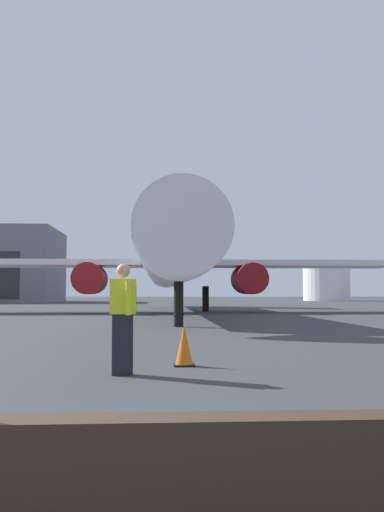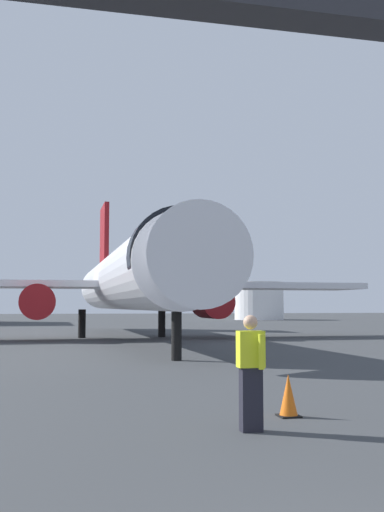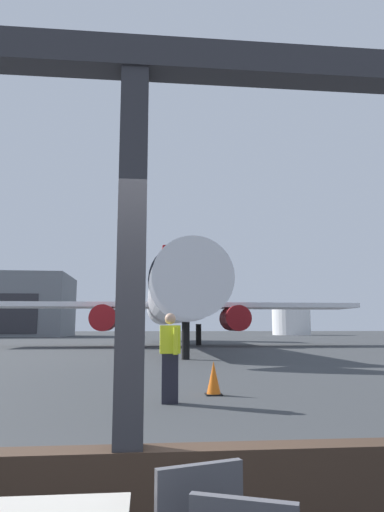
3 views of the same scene
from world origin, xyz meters
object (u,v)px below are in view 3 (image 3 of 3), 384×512
Objects in this scene: airplane at (170,301)px; distant_hangar at (0,306)px; traffic_cone at (214,379)px; ground_crew_worker at (170,356)px; fuel_storage_tank at (291,320)px.

distant_hangar is at bearing 122.22° from airplane.
distant_hangar is (-24.13, 63.36, 4.36)m from traffic_cone.
airplane is 20.02× the size of ground_crew_worker.
fuel_storage_tank is at bearing 70.82° from traffic_cone.
distant_hangar reaches higher than fuel_storage_tank.
traffic_cone is at bearing -90.74° from airplane.
fuel_storage_tank reaches higher than ground_crew_worker.
ground_crew_worker is at bearing -109.66° from fuel_storage_tank.
fuel_storage_tank is at bearing 70.34° from ground_crew_worker.
airplane reaches higher than traffic_cone.
airplane is at bearing -117.85° from fuel_storage_tank.
traffic_cone is at bearing -69.15° from distant_hangar.
airplane is 24.75m from traffic_cone.
distant_hangar is at bearing -172.02° from fuel_storage_tank.
fuel_storage_tank is (48.55, 6.80, -2.10)m from distant_hangar.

